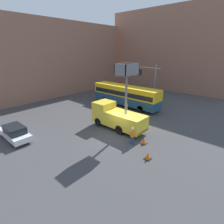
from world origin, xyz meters
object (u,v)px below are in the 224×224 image
Objects in this scene: city_bus at (126,94)px; traffic_cone_near_truck at (144,141)px; traffic_light_pole at (150,80)px; traffic_cone_mid_road at (148,156)px; utility_truck at (117,116)px; road_worker_near_truck at (132,136)px; parked_car_curbside at (15,132)px; road_worker_directing at (126,109)px.

city_bus is 12.21m from traffic_cone_near_truck.
traffic_light_pole is 10.23× the size of traffic_cone_mid_road.
traffic_cone_near_truck is at bearing -103.43° from utility_truck.
utility_truck reaches higher than traffic_cone_mid_road.
parked_car_curbside is (-7.12, 9.38, -0.11)m from road_worker_near_truck.
utility_truck reaches higher than city_bus.
traffic_light_pole is (9.13, 1.30, 2.82)m from utility_truck.
road_worker_near_truck is 2.76m from traffic_cone_mid_road.
utility_truck is 4.23m from road_worker_directing.
traffic_cone_near_truck is 2.51m from traffic_cone_mid_road.
traffic_light_pole is at bearing -14.53° from parked_car_curbside.
traffic_cone_mid_road is (-6.81, -7.48, -0.68)m from road_worker_directing.
traffic_cone_near_truck is at bearing -16.06° from road_worker_directing.
utility_truck reaches higher than road_worker_near_truck.
utility_truck is 0.64× the size of city_bus.
utility_truck reaches higher than traffic_cone_near_truck.
traffic_cone_mid_road is (-1.93, -1.60, -0.00)m from traffic_cone_near_truck.
utility_truck is 1.66× the size of parked_car_curbside.
city_bus reaches higher than traffic_cone_mid_road.
traffic_light_pole is 10.17× the size of traffic_cone_near_truck.
traffic_light_pole reaches higher than traffic_cone_near_truck.
traffic_cone_near_truck is (-4.87, -5.88, -0.68)m from road_worker_directing.
traffic_light_pole reaches higher than traffic_cone_mid_road.
city_bus is 5.93× the size of road_worker_directing.
traffic_light_pole is 1.46× the size of parked_car_curbside.
traffic_cone_mid_road is at bearing -140.39° from traffic_cone_near_truck.
city_bus is 4.39m from traffic_light_pole.
road_worker_near_truck is (-10.91, -4.71, -3.52)m from traffic_light_pole.
city_bus reaches higher than traffic_cone_near_truck.
road_worker_near_truck is at bearing 132.57° from traffic_cone_near_truck.
traffic_light_pole is 3.33× the size of road_worker_directing.
city_bus is at bearing 152.42° from road_worker_directing.
city_bus is 4.62m from road_worker_directing.
road_worker_near_truck is 2.75× the size of traffic_cone_near_truck.
utility_truck is 11.60× the size of traffic_cone_near_truck.
traffic_cone_near_truck is at bearing -52.33° from parked_car_curbside.
utility_truck is at bearing 93.97° from road_worker_near_truck.
city_bus is (7.39, 4.47, 0.34)m from utility_truck.
city_bus is at bearing -5.27° from parked_car_curbside.
parked_car_curbside is (-7.89, 10.22, 0.46)m from traffic_cone_near_truck.
traffic_cone_near_truck reaches higher than traffic_cone_mid_road.
utility_truck is 6.67m from traffic_cone_mid_road.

